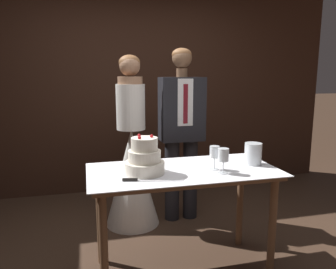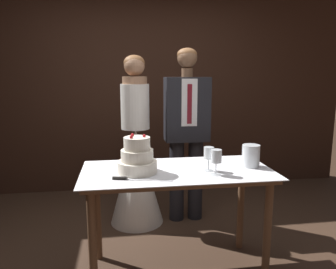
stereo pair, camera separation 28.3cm
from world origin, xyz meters
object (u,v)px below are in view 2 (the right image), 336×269
hurricane_candle (251,156)px  wine_glass_near (209,154)px  wine_glass_middle (216,157)px  cake_knife (131,179)px  cake_table (177,184)px  bride (136,164)px  tiered_cake (137,158)px  groom (187,127)px

hurricane_candle → wine_glass_near: bearing=-170.9°
wine_glass_middle → cake_knife: bearing=-177.2°
cake_table → cake_knife: 0.41m
wine_glass_near → hurricane_candle: wine_glass_near is taller
wine_glass_middle → cake_table: bearing=147.0°
wine_glass_middle → bride: size_ratio=0.11×
cake_table → tiered_cake: bearing=-175.0°
cake_knife → hurricane_candle: size_ratio=2.38×
tiered_cake → wine_glass_near: bearing=-3.3°
bride → hurricane_candle: bearing=-47.7°
cake_table → wine_glass_middle: wine_glass_middle is taller
cake_knife → wine_glass_middle: wine_glass_middle is taller
bride → wine_glass_middle: bearing=-64.7°
hurricane_candle → bride: (-0.83, 0.91, -0.28)m
cake_table → tiered_cake: tiered_cake is taller
tiered_cake → hurricane_candle: tiered_cake is taller
cake_knife → groom: bearing=74.2°
tiered_cake → bride: bride is taller
groom → tiered_cake: bearing=-120.5°
cake_knife → hurricane_candle: (0.92, 0.19, 0.07)m
tiered_cake → cake_knife: 0.20m
cake_knife → groom: groom is taller
bride → tiered_cake: bearing=-92.2°
groom → hurricane_candle: bearing=-71.1°
cake_table → wine_glass_middle: bearing=-33.0°
wine_glass_near → wine_glass_middle: size_ratio=0.98×
cake_table → groom: 0.99m
bride → wine_glass_near: bearing=-63.5°
cake_table → hurricane_candle: 0.60m
tiered_cake → hurricane_candle: size_ratio=1.68×
tiered_cake → bride: bearing=87.8°
cake_knife → wine_glass_near: 0.60m
tiered_cake → cake_knife: bearing=-108.2°
groom → bride: bearing=179.9°
cake_table → cake_knife: cake_knife is taller
cake_table → groom: bearing=74.2°
cake_knife → tiered_cake: bearing=84.8°
groom → wine_glass_middle: bearing=-90.5°
cake_table → cake_knife: bearing=-151.3°
cake_table → tiered_cake: size_ratio=4.93×
cake_table → wine_glass_middle: 0.38m
cake_table → cake_knife: (-0.35, -0.19, 0.11)m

